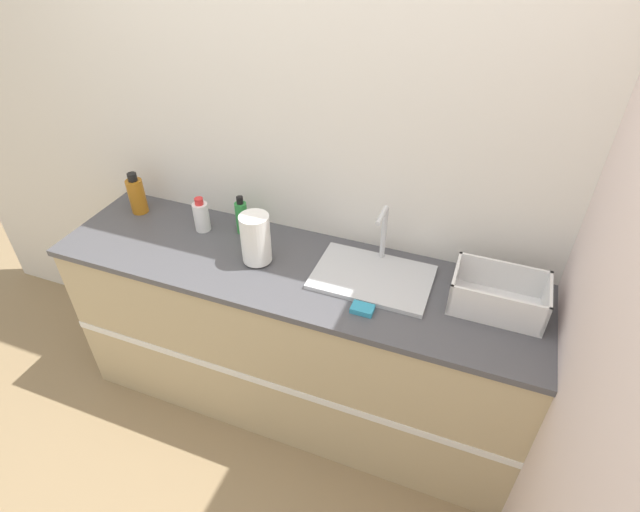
# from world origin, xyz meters

# --- Properties ---
(ground_plane) EXTENTS (12.00, 12.00, 0.00)m
(ground_plane) POSITION_xyz_m (0.00, 0.00, 0.00)
(ground_plane) COLOR #937A56
(wall_back) EXTENTS (4.61, 0.06, 2.60)m
(wall_back) POSITION_xyz_m (0.00, 0.61, 1.30)
(wall_back) COLOR silver
(wall_back) RESTS_ON ground_plane
(wall_right) EXTENTS (0.06, 2.58, 2.60)m
(wall_right) POSITION_xyz_m (1.14, 0.29, 1.30)
(wall_right) COLOR silver
(wall_right) RESTS_ON ground_plane
(counter_cabinet) EXTENTS (2.24, 0.60, 0.94)m
(counter_cabinet) POSITION_xyz_m (0.00, 0.29, 0.47)
(counter_cabinet) COLOR tan
(counter_cabinet) RESTS_ON ground_plane
(sink) EXTENTS (0.50, 0.33, 0.29)m
(sink) POSITION_xyz_m (0.36, 0.34, 0.96)
(sink) COLOR silver
(sink) RESTS_ON counter_cabinet
(paper_towel_roll) EXTENTS (0.13, 0.13, 0.24)m
(paper_towel_roll) POSITION_xyz_m (-0.16, 0.27, 1.06)
(paper_towel_roll) COLOR #4C4C51
(paper_towel_roll) RESTS_ON counter_cabinet
(dish_rack) EXTENTS (0.36, 0.23, 0.15)m
(dish_rack) POSITION_xyz_m (0.87, 0.34, 0.99)
(dish_rack) COLOR white
(dish_rack) RESTS_ON counter_cabinet
(bottle_green) EXTENTS (0.06, 0.06, 0.20)m
(bottle_green) POSITION_xyz_m (-0.34, 0.46, 1.02)
(bottle_green) COLOR #2D8C3D
(bottle_green) RESTS_ON counter_cabinet
(bottle_amber) EXTENTS (0.08, 0.08, 0.22)m
(bottle_amber) POSITION_xyz_m (-0.92, 0.43, 1.03)
(bottle_amber) COLOR #B26B19
(bottle_amber) RESTS_ON counter_cabinet
(bottle_white_spray) EXTENTS (0.07, 0.07, 0.18)m
(bottle_white_spray) POSITION_xyz_m (-0.53, 0.40, 1.01)
(bottle_white_spray) COLOR white
(bottle_white_spray) RESTS_ON counter_cabinet
(sponge) EXTENTS (0.09, 0.06, 0.02)m
(sponge) POSITION_xyz_m (0.37, 0.13, 0.95)
(sponge) COLOR #3399BF
(sponge) RESTS_ON counter_cabinet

